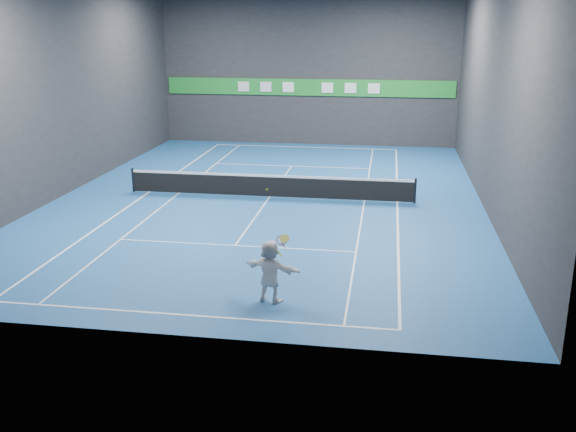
% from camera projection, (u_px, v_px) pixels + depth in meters
% --- Properties ---
extents(ground, '(26.00, 26.00, 0.00)m').
position_uv_depth(ground, '(269.00, 197.00, 27.86)').
color(ground, '#194E8E').
rests_on(ground, ground).
extents(wall_back, '(18.00, 0.10, 9.00)m').
position_uv_depth(wall_back, '(308.00, 70.00, 38.85)').
color(wall_back, '#27272A').
rests_on(wall_back, ground).
extents(wall_front, '(18.00, 0.10, 9.00)m').
position_uv_depth(wall_front, '(161.00, 152.00, 14.26)').
color(wall_front, '#27272A').
rests_on(wall_front, ground).
extents(wall_left, '(0.10, 26.00, 9.00)m').
position_uv_depth(wall_left, '(66.00, 89.00, 27.90)').
color(wall_left, '#27272A').
rests_on(wall_left, ground).
extents(wall_right, '(0.10, 26.00, 9.00)m').
position_uv_depth(wall_right, '(493.00, 96.00, 25.21)').
color(wall_right, '#27272A').
rests_on(wall_right, ground).
extents(baseline_near, '(10.98, 0.08, 0.01)m').
position_uv_depth(baseline_near, '(185.00, 315.00, 16.61)').
color(baseline_near, white).
rests_on(baseline_near, ground).
extents(baseline_far, '(10.98, 0.08, 0.01)m').
position_uv_depth(baseline_far, '(305.00, 147.00, 39.10)').
color(baseline_far, white).
rests_on(baseline_far, ground).
extents(sideline_doubles_left, '(0.08, 23.78, 0.01)m').
position_uv_depth(sideline_doubles_left, '(149.00, 192.00, 28.68)').
color(sideline_doubles_left, white).
rests_on(sideline_doubles_left, ground).
extents(sideline_doubles_right, '(0.08, 23.78, 0.01)m').
position_uv_depth(sideline_doubles_right, '(397.00, 202.00, 27.04)').
color(sideline_doubles_right, white).
rests_on(sideline_doubles_right, ground).
extents(sideline_singles_left, '(0.06, 23.78, 0.01)m').
position_uv_depth(sideline_singles_left, '(179.00, 193.00, 28.47)').
color(sideline_singles_left, white).
rests_on(sideline_singles_left, ground).
extents(sideline_singles_right, '(0.06, 23.78, 0.01)m').
position_uv_depth(sideline_singles_right, '(364.00, 201.00, 27.24)').
color(sideline_singles_right, white).
rests_on(sideline_singles_right, ground).
extents(service_line_near, '(8.23, 0.06, 0.01)m').
position_uv_depth(service_line_near, '(235.00, 245.00, 21.80)').
color(service_line_near, white).
rests_on(service_line_near, ground).
extents(service_line_far, '(8.23, 0.06, 0.01)m').
position_uv_depth(service_line_far, '(292.00, 166.00, 33.91)').
color(service_line_far, white).
rests_on(service_line_far, ground).
extents(center_service_line, '(0.06, 12.80, 0.01)m').
position_uv_depth(center_service_line, '(269.00, 197.00, 27.86)').
color(center_service_line, white).
rests_on(center_service_line, ground).
extents(player, '(1.70, 0.97, 1.74)m').
position_uv_depth(player, '(270.00, 271.00, 17.21)').
color(player, white).
rests_on(player, ground).
extents(tennis_ball, '(0.06, 0.06, 0.06)m').
position_uv_depth(tennis_ball, '(267.00, 190.00, 16.57)').
color(tennis_ball, yellow).
rests_on(tennis_ball, player).
extents(tennis_net, '(12.50, 0.10, 1.07)m').
position_uv_depth(tennis_net, '(269.00, 185.00, 27.70)').
color(tennis_net, black).
rests_on(tennis_net, ground).
extents(sponsor_banner, '(17.64, 0.11, 1.00)m').
position_uv_depth(sponsor_banner, '(308.00, 87.00, 39.08)').
color(sponsor_banner, '#1D882C').
rests_on(sponsor_banner, wall_back).
extents(tennis_racket, '(0.47, 0.35, 0.68)m').
position_uv_depth(tennis_racket, '(282.00, 242.00, 16.96)').
color(tennis_racket, red).
rests_on(tennis_racket, player).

